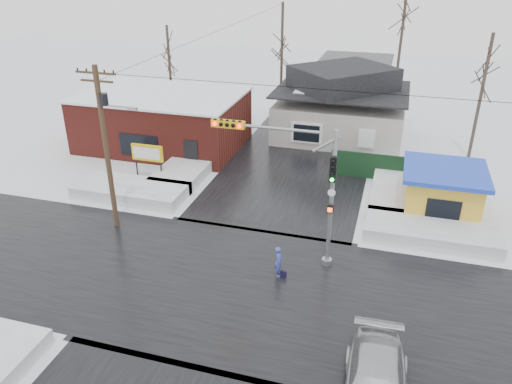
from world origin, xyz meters
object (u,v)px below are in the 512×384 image
(traffic_signal, at_px, (299,177))
(pedestrian, at_px, (279,262))
(marquee_sign, at_px, (147,154))
(utility_pole, at_px, (106,140))
(kiosk, at_px, (442,192))

(traffic_signal, relative_size, pedestrian, 4.52)
(marquee_sign, height_order, pedestrian, marquee_sign)
(utility_pole, bearing_deg, pedestrian, -11.97)
(kiosk, bearing_deg, traffic_signal, -135.16)
(traffic_signal, height_order, pedestrian, traffic_signal)
(traffic_signal, relative_size, utility_pole, 0.78)
(utility_pole, bearing_deg, kiosk, 20.44)
(kiosk, relative_size, pedestrian, 2.97)
(kiosk, bearing_deg, pedestrian, -131.43)
(kiosk, xyz_separation_m, pedestrian, (-7.57, -8.58, -0.69))
(utility_pole, distance_m, kiosk, 18.95)
(kiosk, bearing_deg, utility_pole, -159.56)
(traffic_signal, height_order, marquee_sign, traffic_signal)
(utility_pole, distance_m, pedestrian, 10.97)
(traffic_signal, bearing_deg, kiosk, 44.84)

